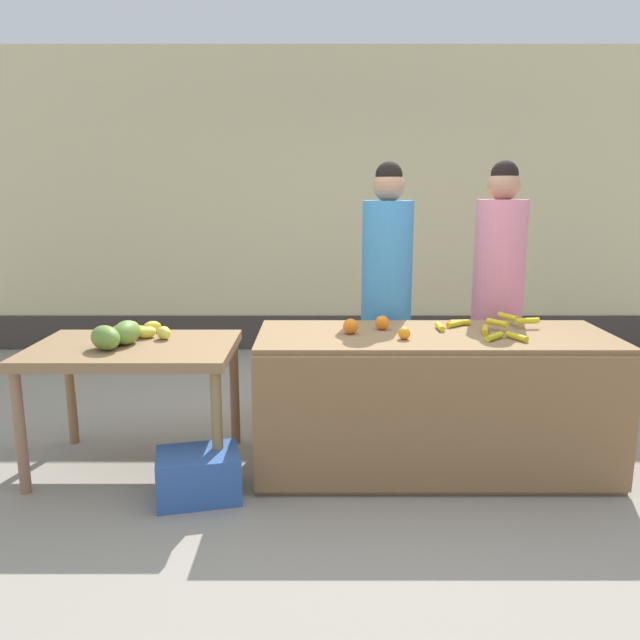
{
  "coord_description": "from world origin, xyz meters",
  "views": [
    {
      "loc": [
        -0.26,
        -3.52,
        1.64
      ],
      "look_at": [
        -0.27,
        0.15,
        0.87
      ],
      "focal_mm": 34.81,
      "sensor_mm": 36.0,
      "label": 1
    }
  ],
  "objects_px": {
    "vendor_woman_blue_shirt": "(389,298)",
    "produce_crate": "(201,475)",
    "vendor_woman_pink_shirt": "(500,298)",
    "produce_sack": "(287,381)"
  },
  "relations": [
    {
      "from": "vendor_woman_pink_shirt",
      "to": "produce_crate",
      "type": "bearing_deg",
      "value": -150.73
    },
    {
      "from": "vendor_woman_pink_shirt",
      "to": "produce_sack",
      "type": "relative_size",
      "value": 3.34
    },
    {
      "from": "vendor_woman_blue_shirt",
      "to": "produce_sack",
      "type": "distance_m",
      "value": 0.98
    },
    {
      "from": "vendor_woman_blue_shirt",
      "to": "produce_crate",
      "type": "distance_m",
      "value": 1.72
    },
    {
      "from": "produce_crate",
      "to": "produce_sack",
      "type": "bearing_deg",
      "value": 71.89
    },
    {
      "from": "vendor_woman_blue_shirt",
      "to": "produce_crate",
      "type": "bearing_deg",
      "value": -136.94
    },
    {
      "from": "vendor_woman_blue_shirt",
      "to": "vendor_woman_pink_shirt",
      "type": "bearing_deg",
      "value": 0.72
    },
    {
      "from": "vendor_woman_blue_shirt",
      "to": "produce_sack",
      "type": "height_order",
      "value": "vendor_woman_blue_shirt"
    },
    {
      "from": "produce_crate",
      "to": "produce_sack",
      "type": "distance_m",
      "value": 1.3
    },
    {
      "from": "produce_crate",
      "to": "produce_sack",
      "type": "height_order",
      "value": "produce_sack"
    }
  ]
}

